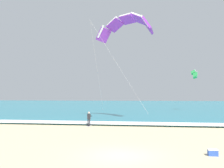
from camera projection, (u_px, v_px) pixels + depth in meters
The scene contains 8 objects.
ground_plane at pixel (121, 155), 14.44m from camera, with size 200.00×200.00×0.00m, color #C6B78E.
sea at pixel (141, 105), 87.54m from camera, with size 200.00×120.00×0.20m, color teal.
surf_foam at pixel (133, 123), 29.17m from camera, with size 200.00×3.05×0.04m, color white.
surfboard at pixel (89, 126), 28.00m from camera, with size 0.61×1.44×0.09m.
kitesurfer at pixel (89, 118), 28.06m from camera, with size 0.56×0.56×1.69m.
kite_primary at pixel (125, 25), 34.11m from camera, with size 8.60×8.39×13.95m.
kite_distant at pixel (194, 73), 53.93m from camera, with size 2.11×5.31×1.95m.
cooler_box at pixel (213, 152), 14.38m from camera, with size 0.58×0.38×0.40m.
Camera 1 is at (1.51, -14.55, 3.64)m, focal length 38.43 mm.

